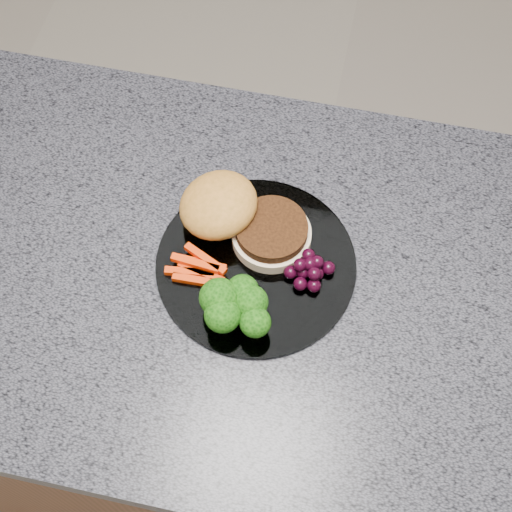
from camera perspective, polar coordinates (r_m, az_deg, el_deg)
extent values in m
plane|color=#A39988|center=(1.77, 0.79, -14.79)|extent=(4.00, 4.00, 0.00)
cube|color=brown|center=(1.35, 1.02, -10.68)|extent=(1.20, 0.60, 0.86)
cube|color=#4A4A54|center=(0.93, 1.45, -2.50)|extent=(1.20, 0.60, 0.04)
cylinder|color=white|center=(0.92, 0.00, -0.67)|extent=(0.26, 0.26, 0.01)
cylinder|color=beige|center=(0.93, 1.24, 1.64)|extent=(0.11, 0.11, 0.02)
cylinder|color=#3B1E0B|center=(0.91, 1.26, 2.17)|extent=(0.09, 0.09, 0.02)
ellipsoid|color=#BE782F|center=(0.93, -3.02, 3.87)|extent=(0.11, 0.11, 0.06)
cube|color=red|center=(0.92, -4.33, -0.61)|extent=(0.06, 0.01, 0.01)
cube|color=red|center=(0.91, -4.39, -1.34)|extent=(0.06, 0.02, 0.01)
cube|color=red|center=(0.91, -5.34, -1.30)|extent=(0.06, 0.02, 0.01)
cube|color=red|center=(0.91, -4.06, -0.23)|extent=(0.06, 0.04, 0.01)
cube|color=red|center=(0.91, -4.88, -0.58)|extent=(0.06, 0.02, 0.01)
cube|color=red|center=(0.91, -4.73, -1.98)|extent=(0.06, 0.01, 0.01)
cylinder|color=#659937|center=(0.88, -2.87, -4.05)|extent=(0.02, 0.02, 0.02)
ellipsoid|color=#0B3407|center=(0.86, -2.95, -3.34)|extent=(0.05, 0.05, 0.04)
cylinder|color=#659937|center=(0.88, -0.41, -4.34)|extent=(0.02, 0.02, 0.02)
ellipsoid|color=#0B3407|center=(0.86, -0.42, -3.69)|extent=(0.04, 0.04, 0.04)
cylinder|color=#659937|center=(0.88, -2.62, -5.36)|extent=(0.02, 0.02, 0.02)
ellipsoid|color=#0B3407|center=(0.85, -2.69, -4.72)|extent=(0.05, 0.05, 0.04)
cylinder|color=#659937|center=(0.87, -0.06, -5.90)|extent=(0.01, 0.01, 0.02)
ellipsoid|color=#0B3407|center=(0.85, -0.06, -5.32)|extent=(0.04, 0.04, 0.03)
cylinder|color=#659937|center=(0.89, -1.07, -3.42)|extent=(0.01, 0.01, 0.02)
ellipsoid|color=#0B3407|center=(0.87, -1.09, -2.77)|extent=(0.04, 0.04, 0.04)
sphere|color=black|center=(0.91, 3.80, -1.29)|extent=(0.02, 0.02, 0.02)
sphere|color=black|center=(0.91, 4.89, -1.42)|extent=(0.02, 0.02, 0.02)
sphere|color=black|center=(0.91, 4.73, -0.48)|extent=(0.02, 0.02, 0.02)
sphere|color=black|center=(0.91, 3.39, -0.38)|extent=(0.02, 0.02, 0.02)
sphere|color=black|center=(0.91, 2.78, -1.30)|extent=(0.02, 0.02, 0.02)
sphere|color=black|center=(0.90, 3.57, -2.24)|extent=(0.02, 0.02, 0.02)
sphere|color=black|center=(0.90, 4.67, -2.37)|extent=(0.02, 0.02, 0.02)
sphere|color=black|center=(0.91, 5.82, -0.95)|extent=(0.02, 0.02, 0.02)
sphere|color=black|center=(0.92, 3.10, 0.16)|extent=(0.02, 0.02, 0.02)
sphere|color=black|center=(0.90, 4.34, -0.62)|extent=(0.02, 0.02, 0.02)
sphere|color=black|center=(0.90, 3.54, -0.70)|extent=(0.02, 0.02, 0.02)
sphere|color=black|center=(0.89, 4.69, -1.42)|extent=(0.02, 0.02, 0.02)
sphere|color=black|center=(0.90, 4.23, 0.08)|extent=(0.02, 0.02, 0.02)
sphere|color=black|center=(0.90, 4.91, -0.47)|extent=(0.02, 0.02, 0.02)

